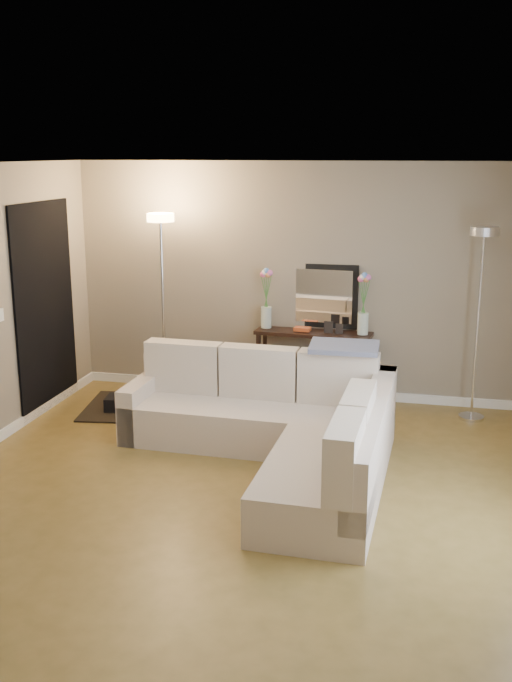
% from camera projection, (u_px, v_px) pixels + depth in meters
% --- Properties ---
extents(floor, '(5.00, 5.50, 0.01)m').
position_uv_depth(floor, '(233.00, 498.00, 6.08)').
color(floor, olive).
rests_on(floor, ground).
extents(ceiling, '(5.00, 5.50, 0.01)m').
position_uv_depth(ceiling, '(231.00, 164.00, 5.44)').
color(ceiling, white).
rests_on(ceiling, ground).
extents(wall_back, '(5.00, 0.02, 2.60)m').
position_uv_depth(wall_back, '(296.00, 281.00, 8.37)').
color(wall_back, gray).
rests_on(wall_back, ground).
extents(wall_front, '(5.00, 0.02, 2.60)m').
position_uv_depth(wall_front, '(63.00, 497.00, 3.15)').
color(wall_front, gray).
rests_on(wall_front, ground).
extents(baseboard_back, '(5.00, 0.03, 0.10)m').
position_uv_depth(baseboard_back, '(294.00, 390.00, 8.65)').
color(baseboard_back, white).
rests_on(baseboard_back, ground).
extents(doorway, '(0.02, 1.20, 2.20)m').
position_uv_depth(doorway, '(45.00, 308.00, 7.96)').
color(doorway, black).
rests_on(doorway, ground).
extents(switch_plate, '(0.02, 0.08, 0.12)m').
position_uv_depth(switch_plate, '(1.00, 315.00, 7.13)').
color(switch_plate, white).
rests_on(switch_plate, ground).
extents(sectional_sofa, '(2.53, 2.47, 0.88)m').
position_uv_depth(sectional_sofa, '(283.00, 427.00, 6.72)').
color(sectional_sofa, beige).
rests_on(sectional_sofa, floor).
extents(throw_blanket, '(0.64, 0.38, 0.08)m').
position_uv_depth(throw_blanket, '(344.00, 347.00, 7.04)').
color(throw_blanket, slate).
rests_on(throw_blanket, sectional_sofa).
extents(console_table, '(1.29, 0.43, 0.78)m').
position_uv_depth(console_table, '(306.00, 361.00, 8.39)').
color(console_table, black).
rests_on(console_table, floor).
extents(leaning_mirror, '(0.90, 0.10, 0.70)m').
position_uv_depth(leaning_mirror, '(317.00, 296.00, 8.35)').
color(leaning_mirror, black).
rests_on(leaning_mirror, console_table).
extents(table_decor, '(0.54, 0.13, 0.13)m').
position_uv_depth(table_decor, '(313.00, 329.00, 8.25)').
color(table_decor, '#C85023').
rests_on(table_decor, console_table).
extents(flower_vase_left, '(0.15, 0.12, 0.67)m').
position_uv_depth(flower_vase_left, '(266.00, 303.00, 8.37)').
color(flower_vase_left, silver).
rests_on(flower_vase_left, console_table).
extents(flower_vase_right, '(0.15, 0.12, 0.67)m').
position_uv_depth(flower_vase_right, '(363.00, 308.00, 8.07)').
color(flower_vase_right, silver).
rests_on(flower_vase_right, console_table).
extents(floor_lamp_lit, '(0.33, 0.33, 2.06)m').
position_uv_depth(floor_lamp_lit, '(162.00, 269.00, 8.21)').
color(floor_lamp_lit, silver).
rests_on(floor_lamp_lit, floor).
extents(floor_lamp_unlit, '(0.31, 0.31, 1.98)m').
position_uv_depth(floor_lamp_unlit, '(481.00, 286.00, 7.54)').
color(floor_lamp_unlit, silver).
rests_on(floor_lamp_unlit, floor).
extents(charcoal_rug, '(1.48, 1.19, 0.02)m').
position_uv_depth(charcoal_rug, '(149.00, 407.00, 8.19)').
color(charcoal_rug, black).
rests_on(charcoal_rug, floor).
extents(black_bag, '(0.42, 0.32, 0.25)m').
position_uv_depth(black_bag, '(125.00, 407.00, 8.11)').
color(black_bag, black).
rests_on(black_bag, charcoal_rug).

